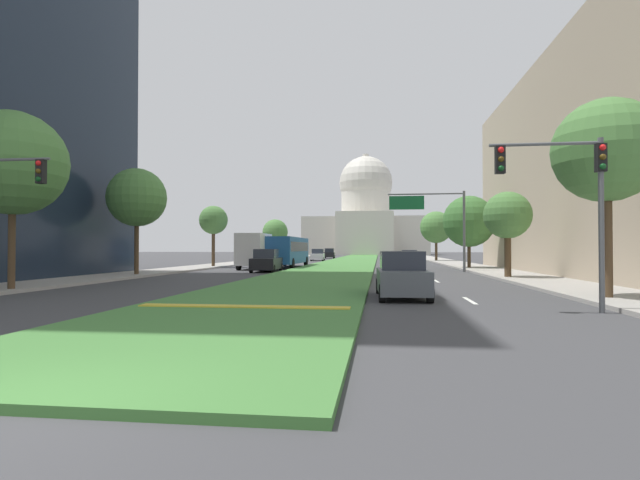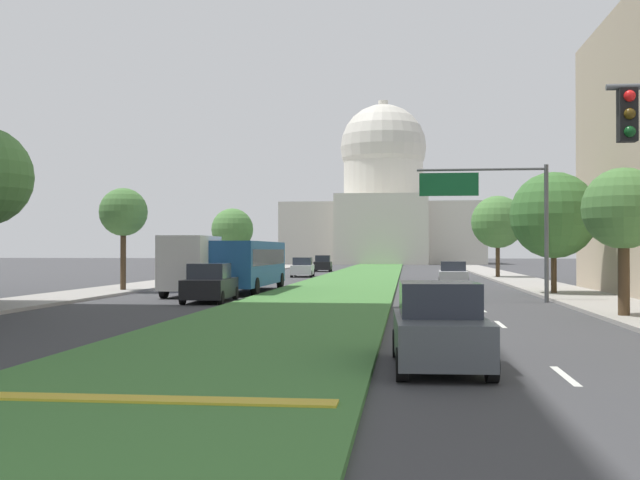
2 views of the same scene
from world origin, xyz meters
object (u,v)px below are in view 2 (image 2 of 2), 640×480
Objects in this scene: street_tree_left_distant at (232,229)px; sedan_lead_stopped at (439,328)px; sedan_distant at (453,274)px; city_bus at (249,262)px; street_tree_right_distant at (498,222)px; sedan_far_horizon at (303,268)px; capitol_building at (383,204)px; box_truck_delivery at (194,265)px; sedan_very_far at (323,264)px; overhead_guide_sign at (496,203)px; street_tree_left_far at (123,213)px; sedan_midblock at (210,284)px; street_tree_right_far at (554,215)px; street_tree_right_mid at (623,210)px.

sedan_lead_stopped is (16.61, -52.88, -3.51)m from street_tree_left_distant.
city_bus is (-12.35, -9.29, 0.98)m from sedan_distant.
street_tree_right_distant is 0.65× the size of city_bus.
sedan_lead_stopped reaches higher than sedan_far_horizon.
capitol_building reaches higher than box_truck_delivery.
sedan_distant is at bearing -69.17° from sedan_very_far.
overhead_guide_sign is at bearing -74.57° from sedan_very_far.
sedan_midblock is at bearing -46.76° from street_tree_left_far.
street_tree_right_distant is at bearing 53.99° from city_bus.
sedan_lead_stopped is (-7.23, -26.41, -3.51)m from street_tree_right_far.
overhead_guide_sign is 16.85m from sedan_distant.
sedan_distant is 1.05× the size of sedan_very_far.
street_tree_left_distant reaches higher than box_truck_delivery.
box_truck_delivery is at bearing -117.71° from city_bus.
street_tree_left_far is 1.36× the size of sedan_distant.
overhead_guide_sign is 1.03× the size of street_tree_left_distant.
capitol_building is at bearing 84.36° from sedan_very_far.
street_tree_right_distant reaches higher than sedan_distant.
street_tree_right_far is at bearing 56.51° from overhead_guide_sign.
box_truck_delivery reaches higher than sedan_far_horizon.
city_bus reaches higher than sedan_midblock.
street_tree_right_distant is 26.11m from sedan_very_far.
sedan_very_far is at bearing 90.04° from sedan_far_horizon.
capitol_building is at bearing 94.72° from overhead_guide_sign.
capitol_building is 97.92m from street_tree_right_far.
street_tree_left_distant is (-23.59, 40.84, 0.44)m from street_tree_right_mid.
sedan_midblock is 51.15m from sedan_very_far.
sedan_very_far is at bearing 69.80° from street_tree_left_distant.
box_truck_delivery is (-15.53, 3.03, -3.00)m from overhead_guide_sign.
street_tree_right_mid is 39.27m from street_tree_right_distant.
sedan_midblock is at bearing -92.75° from capitol_building.
street_tree_right_distant reaches higher than overhead_guide_sign.
sedan_midblock is at bearing -89.66° from sedan_far_horizon.
box_truck_delivery is at bearing -30.83° from street_tree_left_far.
sedan_distant is at bearing 113.71° from street_tree_right_far.
sedan_midblock is 34.01m from sedan_far_horizon.
sedan_very_far is (-0.01, 17.14, 0.03)m from sedan_far_horizon.
overhead_guide_sign is 1.02× the size of box_truck_delivery.
capitol_building is 123.86m from sedan_lead_stopped.
street_tree_right_distant is at bearing 83.26° from overhead_guide_sign.
sedan_midblock is at bearing -90.50° from city_bus.
sedan_midblock reaches higher than sedan_far_horizon.
street_tree_left_distant is at bearing -176.34° from sedan_far_horizon.
sedan_lead_stopped reaches higher than sedan_distant.
overhead_guide_sign is 1.45× the size of sedan_distant.
sedan_lead_stopped is 54.25m from sedan_far_horizon.
sedan_lead_stopped is at bearing -57.55° from street_tree_left_far.
street_tree_left_distant is 0.98× the size of box_truck_delivery.
capitol_building is at bearing 96.11° from street_tree_right_mid.
box_truck_delivery is (-1.85, -29.44, 0.84)m from sedan_far_horizon.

